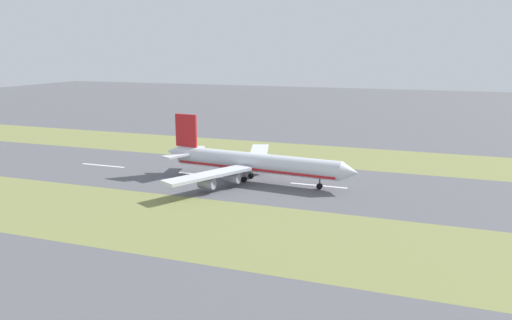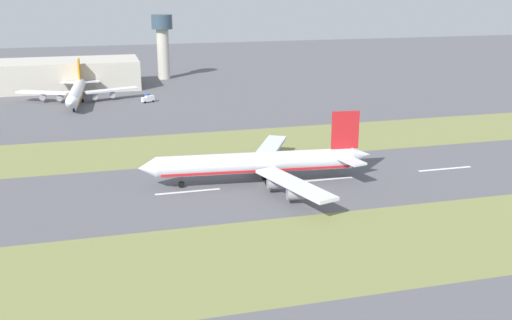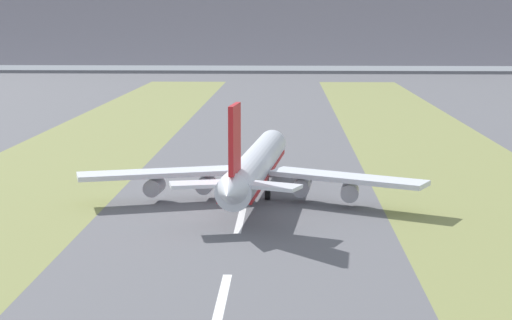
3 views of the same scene
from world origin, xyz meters
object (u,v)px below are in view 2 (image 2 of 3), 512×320
object	(u,v)px
terminal_building	(43,75)
airplane_main_jet	(263,163)
airplane_parked_apron	(77,92)
apron_car	(147,96)
control_tower	(163,40)
service_truck	(148,99)

from	to	relation	value
terminal_building	airplane_main_jet	bearing A→B (deg)	-158.24
terminal_building	airplane_parked_apron	xyz separation A→B (m)	(-43.29, -18.03, -2.10)
apron_car	control_tower	bearing A→B (deg)	-14.50
airplane_main_jet	control_tower	xyz separation A→B (m)	(197.66, 4.97, 16.78)
apron_car	airplane_main_jet	bearing A→B (deg)	-171.75
control_tower	service_truck	bearing A→B (deg)	167.18
control_tower	airplane_parked_apron	world-z (taller)	control_tower
control_tower	apron_car	world-z (taller)	control_tower
control_tower	service_truck	distance (m)	74.39
terminal_building	apron_car	world-z (taller)	terminal_building
terminal_building	control_tower	distance (m)	70.68
terminal_building	airplane_parked_apron	bearing A→B (deg)	-157.39
airplane_parked_apron	apron_car	world-z (taller)	airplane_parked_apron
terminal_building	service_truck	xyz separation A→B (m)	(-50.47, -50.49, -5.85)
service_truck	apron_car	size ratio (longest dim) A/B	1.39
airplane_main_jet	terminal_building	world-z (taller)	airplane_main_jet
control_tower	apron_car	size ratio (longest dim) A/B	8.06
control_tower	apron_car	bearing A→B (deg)	165.50
airplane_main_jet	service_truck	distance (m)	129.86
airplane_main_jet	control_tower	size ratio (longest dim) A/B	1.82
airplane_main_jet	airplane_parked_apron	size ratio (longest dim) A/B	1.11
control_tower	airplane_main_jet	bearing A→B (deg)	-178.56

